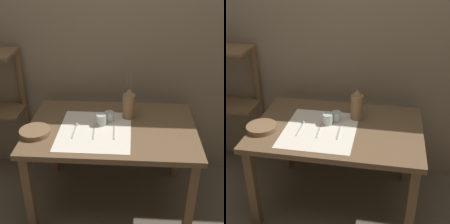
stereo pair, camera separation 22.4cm
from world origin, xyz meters
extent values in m
plane|color=brown|center=(0.00, 0.00, 0.00)|extent=(12.00, 12.00, 0.00)
cube|color=#7A6B56|center=(0.00, 0.52, 1.20)|extent=(7.00, 0.06, 2.40)
cube|color=brown|center=(0.00, 0.00, 0.68)|extent=(1.24, 0.83, 0.04)
cube|color=brown|center=(-0.56, -0.35, 0.33)|extent=(0.06, 0.06, 0.66)
cube|color=brown|center=(0.56, -0.35, 0.33)|extent=(0.06, 0.06, 0.66)
cube|color=brown|center=(-0.56, 0.35, 0.33)|extent=(0.06, 0.06, 0.66)
cube|color=brown|center=(0.56, 0.35, 0.33)|extent=(0.06, 0.06, 0.66)
cube|color=brown|center=(-0.81, 0.46, 0.58)|extent=(0.04, 0.04, 1.16)
cube|color=silver|center=(-0.12, -0.07, 0.71)|extent=(0.52, 0.58, 0.00)
cylinder|color=olive|center=(0.12, 0.15, 0.80)|extent=(0.10, 0.10, 0.19)
cone|color=olive|center=(0.12, 0.15, 0.92)|extent=(0.07, 0.07, 0.05)
cylinder|color=brown|center=(0.13, 0.15, 1.02)|extent=(0.03, 0.00, 0.15)
cylinder|color=brown|center=(0.13, 0.15, 1.01)|extent=(0.02, 0.00, 0.12)
cylinder|color=brown|center=(0.11, 0.14, 1.06)|extent=(0.03, 0.03, 0.22)
cylinder|color=brown|center=(-0.53, -0.14, 0.72)|extent=(0.22, 0.22, 0.04)
cylinder|color=#B7C1BC|center=(-0.08, 0.02, 0.75)|extent=(0.07, 0.07, 0.08)
cylinder|color=#B7C1BC|center=(-0.02, 0.08, 0.75)|extent=(0.07, 0.07, 0.08)
cube|color=#A8A8AD|center=(-0.26, -0.10, 0.71)|extent=(0.01, 0.19, 0.00)
sphere|color=#A8A8AD|center=(-0.26, 0.00, 0.71)|extent=(0.02, 0.02, 0.02)
cube|color=#A8A8AD|center=(-0.12, -0.10, 0.71)|extent=(0.02, 0.19, 0.00)
cube|color=#A8A8AD|center=(0.02, -0.09, 0.71)|extent=(0.02, 0.19, 0.00)
camera|label=1|loc=(0.13, -1.99, 1.86)|focal=50.00mm
camera|label=2|loc=(0.35, -1.96, 1.86)|focal=50.00mm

